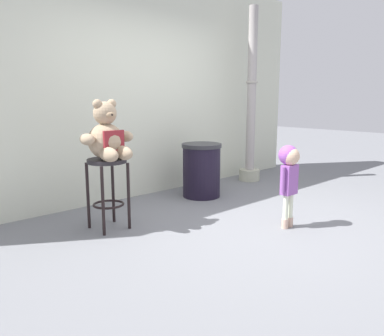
{
  "coord_description": "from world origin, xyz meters",
  "views": [
    {
      "loc": [
        -3.09,
        -2.42,
        1.34
      ],
      "look_at": [
        -0.4,
        0.46,
        0.62
      ],
      "focal_mm": 36.35,
      "sensor_mm": 36.0,
      "label": 1
    }
  ],
  "objects_px": {
    "bar_stool_with_teddy": "(108,179)",
    "lamppost": "(251,115)",
    "child_walking": "(289,168)",
    "trash_bin": "(202,170)",
    "teddy_bear": "(107,137)"
  },
  "relations": [
    {
      "from": "child_walking",
      "to": "teddy_bear",
      "type": "bearing_deg",
      "value": 124.5
    },
    {
      "from": "bar_stool_with_teddy",
      "to": "trash_bin",
      "type": "distance_m",
      "value": 1.65
    },
    {
      "from": "bar_stool_with_teddy",
      "to": "child_walking",
      "type": "bearing_deg",
      "value": -42.11
    },
    {
      "from": "bar_stool_with_teddy",
      "to": "lamppost",
      "type": "relative_size",
      "value": 0.27
    },
    {
      "from": "bar_stool_with_teddy",
      "to": "trash_bin",
      "type": "xyz_separation_m",
      "value": [
        1.62,
        0.28,
        -0.16
      ]
    },
    {
      "from": "child_walking",
      "to": "trash_bin",
      "type": "height_order",
      "value": "child_walking"
    },
    {
      "from": "trash_bin",
      "to": "lamppost",
      "type": "bearing_deg",
      "value": 9.14
    },
    {
      "from": "bar_stool_with_teddy",
      "to": "child_walking",
      "type": "relative_size",
      "value": 0.85
    },
    {
      "from": "trash_bin",
      "to": "lamppost",
      "type": "distance_m",
      "value": 1.49
    },
    {
      "from": "teddy_bear",
      "to": "trash_bin",
      "type": "height_order",
      "value": "teddy_bear"
    },
    {
      "from": "bar_stool_with_teddy",
      "to": "trash_bin",
      "type": "relative_size",
      "value": 1.0
    },
    {
      "from": "bar_stool_with_teddy",
      "to": "child_walking",
      "type": "xyz_separation_m",
      "value": [
        1.37,
        -1.24,
        0.1
      ]
    },
    {
      "from": "trash_bin",
      "to": "lamppost",
      "type": "xyz_separation_m",
      "value": [
        1.3,
        0.21,
        0.69
      ]
    },
    {
      "from": "teddy_bear",
      "to": "trash_bin",
      "type": "relative_size",
      "value": 0.82
    },
    {
      "from": "bar_stool_with_teddy",
      "to": "lamppost",
      "type": "distance_m",
      "value": 3.0
    }
  ]
}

